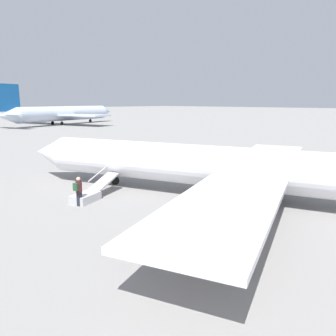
# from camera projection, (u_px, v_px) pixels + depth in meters

# --- Properties ---
(ground_plane) EXTENTS (600.00, 600.00, 0.00)m
(ground_plane) POSITION_uv_depth(u_px,v_px,m) (231.00, 199.00, 20.55)
(ground_plane) COLOR gray
(airplane_main) EXTENTS (31.83, 24.92, 6.80)m
(airplane_main) POSITION_uv_depth(u_px,v_px,m) (248.00, 169.00, 19.75)
(airplane_main) COLOR silver
(airplane_main) RESTS_ON ground
(airplane_far_left) EXTENTS (28.97, 37.93, 9.79)m
(airplane_far_left) POSITION_uv_depth(u_px,v_px,m) (63.00, 113.00, 85.88)
(airplane_far_left) COLOR silver
(airplane_far_left) RESTS_ON ground
(boarding_stairs) EXTENTS (2.31, 4.12, 1.69)m
(boarding_stairs) POSITION_uv_depth(u_px,v_px,m) (89.00, 194.00, 20.33)
(boarding_stairs) COLOR #B2B2B7
(boarding_stairs) RESTS_ON ground
(passenger) EXTENTS (0.43, 0.57, 1.74)m
(passenger) POSITION_uv_depth(u_px,v_px,m) (79.00, 189.00, 19.01)
(passenger) COLOR #23232D
(passenger) RESTS_ON ground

